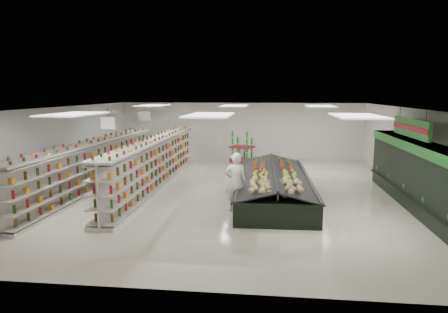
# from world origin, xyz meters

# --- Properties ---
(floor) EXTENTS (16.00, 16.00, 0.00)m
(floor) POSITION_xyz_m (0.00, 0.00, 0.00)
(floor) COLOR beige
(floor) RESTS_ON ground
(ceiling) EXTENTS (14.00, 16.00, 0.02)m
(ceiling) POSITION_xyz_m (0.00, 0.00, 3.20)
(ceiling) COLOR white
(ceiling) RESTS_ON wall_back
(wall_back) EXTENTS (14.00, 0.02, 3.20)m
(wall_back) POSITION_xyz_m (0.00, 8.00, 1.60)
(wall_back) COLOR white
(wall_back) RESTS_ON floor
(wall_front) EXTENTS (14.00, 0.02, 3.20)m
(wall_front) POSITION_xyz_m (0.00, -8.00, 1.60)
(wall_front) COLOR white
(wall_front) RESTS_ON floor
(wall_left) EXTENTS (0.02, 16.00, 3.20)m
(wall_left) POSITION_xyz_m (-7.00, 0.00, 1.60)
(wall_left) COLOR white
(wall_left) RESTS_ON floor
(wall_right) EXTENTS (0.02, 16.00, 3.20)m
(wall_right) POSITION_xyz_m (7.00, 0.00, 1.60)
(wall_right) COLOR white
(wall_right) RESTS_ON floor
(produce_wall_case) EXTENTS (0.93, 8.00, 2.20)m
(produce_wall_case) POSITION_xyz_m (6.53, -1.50, 1.24)
(produce_wall_case) COLOR black
(produce_wall_case) RESTS_ON floor
(aisle_sign_near) EXTENTS (0.52, 0.06, 0.75)m
(aisle_sign_near) POSITION_xyz_m (-3.80, -2.00, 2.75)
(aisle_sign_near) COLOR white
(aisle_sign_near) RESTS_ON ceiling
(aisle_sign_far) EXTENTS (0.52, 0.06, 0.75)m
(aisle_sign_far) POSITION_xyz_m (-3.80, 2.00, 2.75)
(aisle_sign_far) COLOR white
(aisle_sign_far) RESTS_ON ceiling
(hortifruti_banner) EXTENTS (0.12, 3.20, 0.95)m
(hortifruti_banner) POSITION_xyz_m (6.25, -1.50, 2.65)
(hortifruti_banner) COLOR #207826
(hortifruti_banner) RESTS_ON ceiling
(gondola_left) EXTENTS (1.16, 10.99, 1.90)m
(gondola_left) POSITION_xyz_m (-5.17, -0.31, 0.87)
(gondola_left) COLOR silver
(gondola_left) RESTS_ON floor
(gondola_center) EXTENTS (0.87, 11.18, 1.94)m
(gondola_center) POSITION_xyz_m (-2.91, 0.53, 0.89)
(gondola_center) COLOR silver
(gondola_center) RESTS_ON floor
(produce_island) EXTENTS (2.79, 7.33, 1.09)m
(produce_island) POSITION_xyz_m (1.85, -0.65, 0.49)
(produce_island) COLOR black
(produce_island) RESTS_ON floor
(soda_endcap) EXTENTS (1.46, 1.25, 1.57)m
(soda_endcap) POSITION_xyz_m (0.21, 6.61, 0.76)
(soda_endcap) COLOR #A5121F
(soda_endcap) RESTS_ON floor
(shopper_main) EXTENTS (0.75, 0.54, 1.91)m
(shopper_main) POSITION_xyz_m (0.62, -2.64, 0.96)
(shopper_main) COLOR white
(shopper_main) RESTS_ON floor
(shopper_background) EXTENTS (0.50, 0.75, 1.48)m
(shopper_background) POSITION_xyz_m (-4.20, 4.56, 0.74)
(shopper_background) COLOR tan
(shopper_background) RESTS_ON floor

